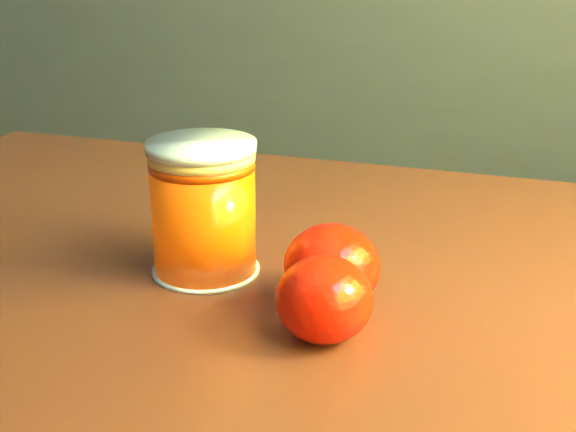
% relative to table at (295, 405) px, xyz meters
% --- Properties ---
extents(kitchen_counter, '(3.15, 0.60, 0.90)m').
position_rel_table_xyz_m(kitchen_counter, '(-1.04, 1.32, -0.18)').
color(kitchen_counter, '#4B4C50').
rests_on(kitchen_counter, ground).
extents(table, '(1.00, 0.72, 0.73)m').
position_rel_table_xyz_m(table, '(0.00, 0.00, 0.00)').
color(table, maroon).
rests_on(table, ground).
extents(juice_glass, '(0.08, 0.08, 0.10)m').
position_rel_table_xyz_m(juice_glass, '(-0.08, 0.01, 0.14)').
color(juice_glass, '#F74B04').
rests_on(juice_glass, table).
extents(orange_front, '(0.07, 0.07, 0.06)m').
position_rel_table_xyz_m(orange_front, '(0.03, -0.01, 0.12)').
color(orange_front, '#F51904').
rests_on(orange_front, table).
extents(orange_back, '(0.08, 0.08, 0.06)m').
position_rel_table_xyz_m(orange_back, '(0.04, -0.05, 0.12)').
color(orange_back, '#F51904').
rests_on(orange_back, table).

